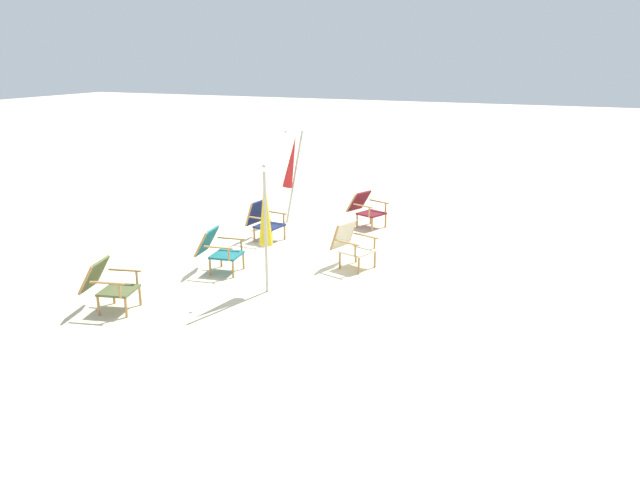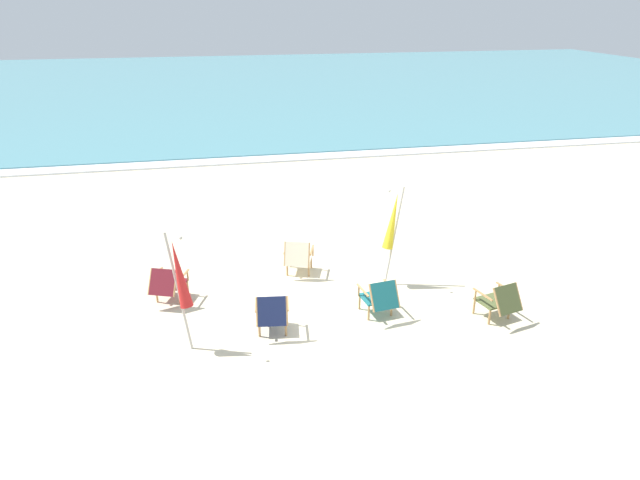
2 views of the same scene
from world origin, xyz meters
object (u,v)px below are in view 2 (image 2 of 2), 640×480
object	(u,v)px
beach_chair_front_right	(272,313)
beach_chair_mid_center	(298,257)
beach_chair_far_center	(168,283)
umbrella_furled_red	(179,275)
beach_chair_back_left	(380,297)
umbrella_furled_yellow	(393,222)
beach_chair_front_left	(499,300)

from	to	relation	value
beach_chair_front_right	beach_chair_mid_center	world-z (taller)	beach_chair_front_right
beach_chair_front_right	beach_chair_far_center	size ratio (longest dim) A/B	0.88
umbrella_furled_red	beach_chair_far_center	bearing A→B (deg)	101.78
beach_chair_back_left	beach_chair_mid_center	size ratio (longest dim) A/B	1.00
beach_chair_far_center	umbrella_furled_red	world-z (taller)	umbrella_furled_red
umbrella_furled_yellow	umbrella_furled_red	bearing A→B (deg)	-159.28
beach_chair_front_left	beach_chair_far_center	world-z (taller)	beach_chair_front_left
beach_chair_far_center	umbrella_furled_red	bearing A→B (deg)	-78.22
beach_chair_mid_center	beach_chair_front_left	size ratio (longest dim) A/B	0.94
beach_chair_mid_center	umbrella_furled_yellow	world-z (taller)	umbrella_furled_yellow
beach_chair_front_left	beach_chair_far_center	distance (m)	6.33
beach_chair_mid_center	umbrella_furled_red	distance (m)	3.44
beach_chair_mid_center	beach_chair_back_left	bearing A→B (deg)	-60.06
beach_chair_back_left	umbrella_furled_red	size ratio (longest dim) A/B	0.39
beach_chair_front_left	umbrella_furled_red	world-z (taller)	umbrella_furled_red
beach_chair_mid_center	beach_chair_far_center	distance (m)	2.79
beach_chair_far_center	umbrella_furled_red	size ratio (longest dim) A/B	0.44
beach_chair_front_right	beach_chair_back_left	world-z (taller)	beach_chair_front_right
beach_chair_front_left	umbrella_furled_yellow	bearing A→B (deg)	127.89
beach_chair_front_right	beach_chair_far_center	distance (m)	2.43
beach_chair_back_left	beach_chair_mid_center	bearing A→B (deg)	119.94
beach_chair_far_center	beach_chair_front_left	bearing A→B (deg)	-18.06
beach_chair_back_left	beach_chair_front_left	world-z (taller)	beach_chair_back_left
beach_chair_front_left	umbrella_furled_yellow	world-z (taller)	umbrella_furled_yellow
beach_chair_back_left	beach_chair_front_left	xyz separation A→B (m)	(2.12, -0.58, -0.00)
beach_chair_mid_center	umbrella_furled_red	xyz separation A→B (m)	(-2.36, -2.32, 0.94)
beach_chair_far_center	umbrella_furled_yellow	bearing A→B (deg)	-0.79
beach_chair_back_left	umbrella_furled_yellow	distance (m)	1.75
beach_chair_front_left	beach_chair_far_center	xyz separation A→B (m)	(-6.01, 1.96, -0.00)
beach_chair_mid_center	umbrella_furled_yellow	size ratio (longest dim) A/B	0.39
beach_chair_back_left	umbrella_furled_yellow	size ratio (longest dim) A/B	0.39
beach_chair_back_left	umbrella_furled_yellow	world-z (taller)	umbrella_furled_yellow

